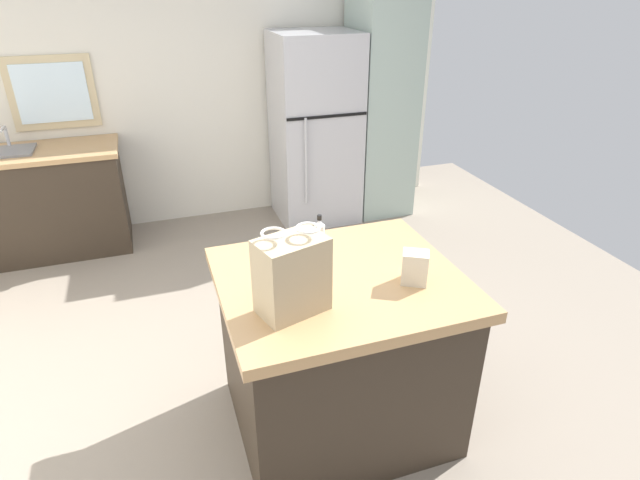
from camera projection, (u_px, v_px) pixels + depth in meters
ground at (270, 388)px, 3.08m from camera, size 6.42×6.42×0.00m
back_wall at (191, 82)px, 4.73m from camera, size 4.81×0.13×2.61m
kitchen_island at (339, 352)px, 2.67m from camera, size 1.14×1.00×0.91m
refrigerator at (315, 130)px, 4.88m from camera, size 0.75×0.71×1.74m
tall_cabinet at (381, 104)px, 4.98m from camera, size 0.54×0.63×2.13m
sink_counter at (45, 201)px, 4.41m from camera, size 1.29×0.63×1.09m
shopping_bag at (292, 275)px, 2.15m from camera, size 0.32×0.26×0.38m
small_box at (415, 268)px, 2.39m from camera, size 0.15×0.14×0.16m
bottle at (319, 237)px, 2.63m from camera, size 0.05×0.05×0.21m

